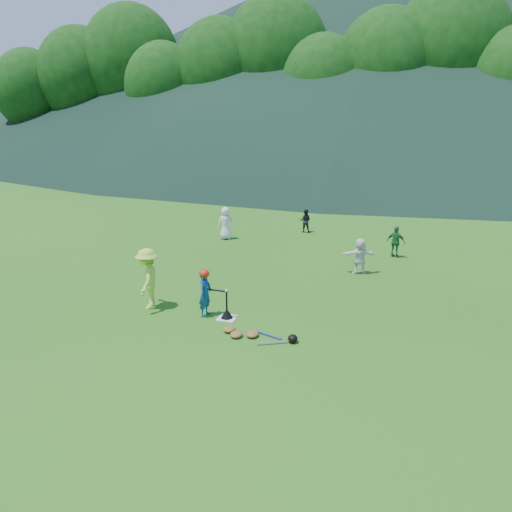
{
  "coord_description": "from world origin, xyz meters",
  "views": [
    {
      "loc": [
        4.01,
        -10.73,
        5.1
      ],
      "look_at": [
        0.0,
        2.5,
        0.9
      ],
      "focal_mm": 35.0,
      "sensor_mm": 36.0,
      "label": 1
    }
  ],
  "objects": [
    {
      "name": "ground",
      "position": [
        0.0,
        0.0,
        0.0
      ],
      "size": [
        120.0,
        120.0,
        0.0
      ],
      "primitive_type": "plane",
      "color": "#226016",
      "rests_on": "ground"
    },
    {
      "name": "home_plate",
      "position": [
        0.0,
        0.0,
        0.01
      ],
      "size": [
        0.45,
        0.45,
        0.02
      ],
      "primitive_type": "cube",
      "color": "silver",
      "rests_on": "ground"
    },
    {
      "name": "baseball",
      "position": [
        0.0,
        0.0,
        0.74
      ],
      "size": [
        0.08,
        0.08,
        0.08
      ],
      "primitive_type": "sphere",
      "color": "white",
      "rests_on": "batting_tee"
    },
    {
      "name": "batter_child",
      "position": [
        -0.58,
        0.03,
        0.6
      ],
      "size": [
        0.32,
        0.46,
        1.19
      ],
      "primitive_type": "imported",
      "rotation": [
        0.0,
        0.0,
        1.49
      ],
      "color": "navy",
      "rests_on": "ground"
    },
    {
      "name": "adult_coach",
      "position": [
        -2.19,
        0.07,
        0.8
      ],
      "size": [
        0.86,
        1.16,
        1.6
      ],
      "primitive_type": "imported",
      "rotation": [
        0.0,
        0.0,
        -1.29
      ],
      "color": "#BDEA45",
      "rests_on": "ground"
    },
    {
      "name": "fielder_a",
      "position": [
        -2.68,
        7.22,
        0.64
      ],
      "size": [
        0.75,
        0.67,
        1.28
      ],
      "primitive_type": "imported",
      "rotation": [
        0.0,
        0.0,
        3.67
      ],
      "color": "white",
      "rests_on": "ground"
    },
    {
      "name": "fielder_b",
      "position": [
        0.1,
        9.23,
        0.48
      ],
      "size": [
        0.49,
        0.4,
        0.97
      ],
      "primitive_type": "imported",
      "rotation": [
        0.0,
        0.0,
        3.2
      ],
      "color": "black",
      "rests_on": "ground"
    },
    {
      "name": "fielder_c",
      "position": [
        3.82,
        6.63,
        0.55
      ],
      "size": [
        0.69,
        0.43,
        1.1
      ],
      "primitive_type": "imported",
      "rotation": [
        0.0,
        0.0,
        2.86
      ],
      "color": "#1F6834",
      "rests_on": "ground"
    },
    {
      "name": "fielder_d",
      "position": [
        2.8,
        4.48,
        0.57
      ],
      "size": [
        1.12,
        0.64,
        1.15
      ],
      "primitive_type": "imported",
      "rotation": [
        0.0,
        0.0,
        3.45
      ],
      "color": "white",
      "rests_on": "ground"
    },
    {
      "name": "batting_tee",
      "position": [
        0.0,
        0.0,
        0.13
      ],
      "size": [
        0.3,
        0.3,
        0.68
      ],
      "color": "black",
      "rests_on": "home_plate"
    },
    {
      "name": "batter_gear",
      "position": [
        -0.55,
        0.03,
        1.08
      ],
      "size": [
        0.73,
        0.26,
        0.55
      ],
      "color": "red",
      "rests_on": "ground"
    },
    {
      "name": "equipment_pile",
      "position": [
        0.91,
        -0.8,
        0.07
      ],
      "size": [
        1.8,
        0.68,
        0.19
      ],
      "color": "olive",
      "rests_on": "ground"
    },
    {
      "name": "outfield_fence",
      "position": [
        0.0,
        28.0,
        0.7
      ],
      "size": [
        70.07,
        0.08,
        1.33
      ],
      "color": "gray",
      "rests_on": "ground"
    },
    {
      "name": "tree_line",
      "position": [
        0.2,
        33.83,
        8.21
      ],
      "size": [
        70.04,
        11.4,
        14.82
      ],
      "color": "#382314",
      "rests_on": "ground"
    },
    {
      "name": "distant_hills",
      "position": [
        -7.63,
        81.81,
        14.98
      ],
      "size": [
        155.0,
        140.0,
        32.0
      ],
      "color": "black",
      "rests_on": "ground"
    }
  ]
}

